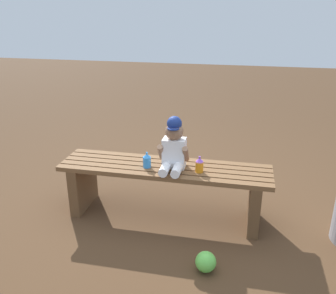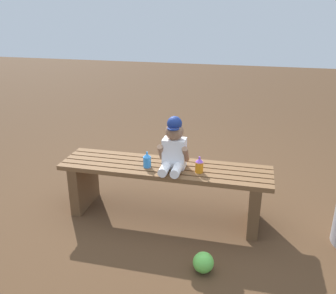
{
  "view_description": "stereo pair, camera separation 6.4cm",
  "coord_description": "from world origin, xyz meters",
  "px_view_note": "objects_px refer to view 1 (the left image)",
  "views": [
    {
      "loc": [
        0.56,
        -2.5,
        1.61
      ],
      "look_at": [
        0.04,
        -0.05,
        0.62
      ],
      "focal_mm": 38.96,
      "sensor_mm": 36.0,
      "label": 1
    },
    {
      "loc": [
        0.62,
        -2.49,
        1.61
      ],
      "look_at": [
        0.04,
        -0.05,
        0.62
      ],
      "focal_mm": 38.96,
      "sensor_mm": 36.0,
      "label": 2
    }
  ],
  "objects_px": {
    "child_figure": "(174,146)",
    "sippy_cup_right": "(199,165)",
    "toy_ball": "(206,262)",
    "park_bench": "(165,182)",
    "sippy_cup_left": "(147,160)"
  },
  "relations": [
    {
      "from": "child_figure",
      "to": "toy_ball",
      "type": "xyz_separation_m",
      "value": [
        0.33,
        -0.57,
        -0.55
      ]
    },
    {
      "from": "park_bench",
      "to": "sippy_cup_right",
      "type": "distance_m",
      "value": 0.34
    },
    {
      "from": "park_bench",
      "to": "toy_ball",
      "type": "height_order",
      "value": "park_bench"
    },
    {
      "from": "park_bench",
      "to": "sippy_cup_right",
      "type": "xyz_separation_m",
      "value": [
        0.28,
        -0.05,
        0.2
      ]
    },
    {
      "from": "park_bench",
      "to": "child_figure",
      "type": "distance_m",
      "value": 0.33
    },
    {
      "from": "child_figure",
      "to": "park_bench",
      "type": "bearing_deg",
      "value": 163.4
    },
    {
      "from": "sippy_cup_right",
      "to": "child_figure",
      "type": "bearing_deg",
      "value": 172.31
    },
    {
      "from": "sippy_cup_right",
      "to": "toy_ball",
      "type": "bearing_deg",
      "value": -77.07
    },
    {
      "from": "sippy_cup_left",
      "to": "sippy_cup_right",
      "type": "distance_m",
      "value": 0.4
    },
    {
      "from": "park_bench",
      "to": "toy_ball",
      "type": "xyz_separation_m",
      "value": [
        0.4,
        -0.6,
        -0.23
      ]
    },
    {
      "from": "park_bench",
      "to": "sippy_cup_right",
      "type": "bearing_deg",
      "value": -10.17
    },
    {
      "from": "child_figure",
      "to": "sippy_cup_right",
      "type": "xyz_separation_m",
      "value": [
        0.2,
        -0.03,
        -0.12
      ]
    },
    {
      "from": "sippy_cup_left",
      "to": "toy_ball",
      "type": "bearing_deg",
      "value": -46.01
    },
    {
      "from": "park_bench",
      "to": "sippy_cup_right",
      "type": "height_order",
      "value": "sippy_cup_right"
    },
    {
      "from": "child_figure",
      "to": "sippy_cup_left",
      "type": "xyz_separation_m",
      "value": [
        -0.2,
        -0.03,
        -0.12
      ]
    }
  ]
}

